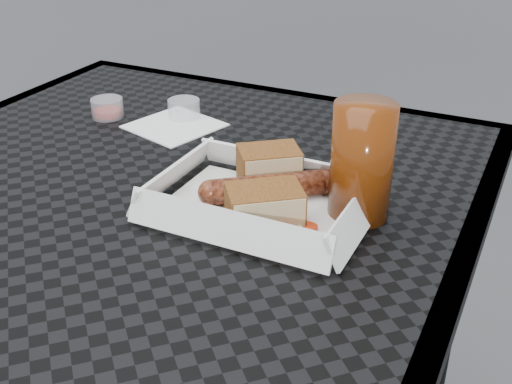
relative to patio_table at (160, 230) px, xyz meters
The scene contains 10 objects.
patio_table is the anchor object (origin of this frame).
food_tray 0.17m from the patio_table, ahead, with size 0.22×0.15×0.00m, color white.
bratwurst 0.18m from the patio_table, ahead, with size 0.14×0.11×0.03m.
bread_near 0.18m from the patio_table, 19.86° to the left, with size 0.07×0.05×0.05m, color brown.
bread_far 0.20m from the patio_table, 13.13° to the right, with size 0.08×0.05×0.04m, color brown.
veg_garnish 0.24m from the patio_table, 11.65° to the right, with size 0.03×0.03×0.00m.
napkin 0.20m from the patio_table, 114.63° to the left, with size 0.12×0.12×0.00m, color white.
condiment_cup_sauce 0.26m from the patio_table, 141.45° to the left, with size 0.05×0.05×0.03m, color maroon.
condiment_cup_empty 0.24m from the patio_table, 111.81° to the left, with size 0.05×0.05×0.03m, color silver.
drink_glass 0.30m from the patio_table, ahead, with size 0.07×0.07×0.14m, color #572207.
Camera 1 is at (0.44, -0.60, 1.12)m, focal length 45.00 mm.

